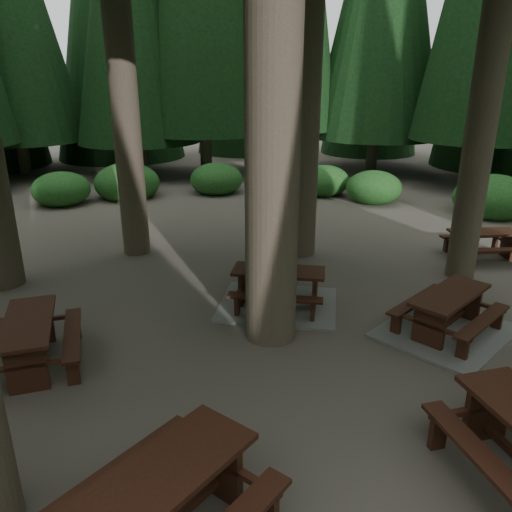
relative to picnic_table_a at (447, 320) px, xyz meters
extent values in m
plane|color=#534A43|center=(-3.76, 0.32, -0.25)|extent=(80.00, 80.00, 0.00)
cube|color=gray|center=(0.00, 0.00, -0.22)|extent=(2.82, 2.72, 0.05)
cube|color=#361C10|center=(0.00, 0.00, 0.47)|extent=(1.80, 1.50, 0.06)
cube|color=#361C10|center=(-0.32, 0.48, 0.18)|extent=(1.56, 1.14, 0.05)
cube|color=#361C10|center=(0.32, -0.48, 0.18)|extent=(1.56, 1.14, 0.05)
cube|color=#361C10|center=(-0.57, -0.38, 0.10)|extent=(0.35, 0.48, 0.69)
cube|color=#361C10|center=(-0.57, -0.38, 0.15)|extent=(0.83, 1.19, 0.06)
cube|color=#361C10|center=(0.57, 0.38, 0.10)|extent=(0.35, 0.48, 0.69)
cube|color=#361C10|center=(0.57, 0.38, 0.15)|extent=(0.83, 1.19, 0.06)
cube|color=#361C10|center=(0.00, 0.00, -0.08)|extent=(1.23, 0.85, 0.08)
cube|color=#361C10|center=(-6.69, 0.33, 0.48)|extent=(0.87, 1.82, 0.06)
cube|color=#361C10|center=(-6.11, 0.39, 0.19)|extent=(0.43, 1.77, 0.05)
cube|color=#361C10|center=(-6.62, -0.37, 0.10)|extent=(0.54, 0.14, 0.70)
cube|color=#361C10|center=(-6.62, -0.37, 0.16)|extent=(1.41, 0.23, 0.06)
cube|color=#361C10|center=(-6.77, 1.03, 0.10)|extent=(0.54, 0.14, 0.70)
cube|color=#361C10|center=(-6.77, 1.03, 0.16)|extent=(1.41, 0.23, 0.06)
cube|color=#361C10|center=(-6.69, 0.33, -0.07)|extent=(0.24, 1.46, 0.08)
cube|color=gray|center=(-2.56, 1.61, -0.22)|extent=(2.68, 2.46, 0.05)
cube|color=#361C10|center=(-2.56, 1.61, 0.47)|extent=(1.84, 1.22, 0.06)
cube|color=#361C10|center=(-2.36, 2.14, 0.18)|extent=(1.69, 0.82, 0.05)
cube|color=#361C10|center=(-2.76, 1.07, 0.18)|extent=(1.69, 0.82, 0.05)
cube|color=#361C10|center=(-3.20, 1.85, 0.10)|extent=(0.25, 0.52, 0.68)
cube|color=#361C10|center=(-3.20, 1.85, 0.15)|extent=(0.55, 1.32, 0.06)
cube|color=#361C10|center=(-1.92, 1.37, 0.10)|extent=(0.25, 0.52, 0.68)
cube|color=#361C10|center=(-1.92, 1.37, 0.15)|extent=(0.55, 1.32, 0.06)
cube|color=#361C10|center=(-2.56, 1.61, -0.08)|extent=(1.36, 0.57, 0.08)
cube|color=#361C10|center=(2.85, 3.18, 0.41)|extent=(1.64, 0.80, 0.05)
cube|color=#361C10|center=(2.92, 3.71, 0.15)|extent=(1.59, 0.41, 0.04)
cube|color=#361C10|center=(2.79, 2.66, 0.15)|extent=(1.59, 0.41, 0.04)
cube|color=#361C10|center=(2.22, 3.26, 0.07)|extent=(0.13, 0.49, 0.63)
cube|color=#361C10|center=(2.22, 3.26, 0.12)|extent=(0.23, 1.27, 0.05)
cube|color=#361C10|center=(3.48, 3.11, 0.07)|extent=(0.13, 0.49, 0.63)
cube|color=#361C10|center=(3.48, 3.11, 0.12)|extent=(0.23, 1.27, 0.05)
cube|color=#361C10|center=(2.85, 3.18, -0.09)|extent=(1.31, 0.23, 0.07)
cube|color=#361C10|center=(-4.87, -3.21, 0.57)|extent=(1.98, 1.85, 0.07)
cube|color=#361C10|center=(-5.29, -2.72, 0.24)|extent=(1.66, 1.48, 0.05)
cube|color=#361C10|center=(-4.27, -2.70, 0.14)|extent=(0.46, 0.51, 0.78)
cube|color=#361C10|center=(-4.27, -2.70, 0.21)|extent=(1.09, 1.25, 0.07)
cube|color=#361C10|center=(-1.61, -3.29, 0.23)|extent=(0.37, 1.93, 0.05)
cube|color=#361C10|center=(-1.01, -2.48, 0.14)|extent=(0.59, 0.12, 0.77)
cube|color=#361C10|center=(-1.01, -2.48, 0.20)|extent=(1.55, 0.17, 0.06)
ellipsoid|color=#1E531C|center=(5.68, 6.77, 0.15)|extent=(2.42, 2.42, 1.49)
ellipsoid|color=#1E531C|center=(2.67, 9.01, 0.15)|extent=(1.90, 1.90, 1.17)
ellipsoid|color=#1E531C|center=(1.38, 10.49, 0.15)|extent=(1.84, 1.84, 1.13)
ellipsoid|color=#1E531C|center=(-2.46, 11.57, 0.15)|extent=(1.95, 1.95, 1.20)
ellipsoid|color=#1E531C|center=(-5.70, 11.53, 0.15)|extent=(2.31, 2.31, 1.42)
ellipsoid|color=#1E531C|center=(-7.86, 10.88, 0.15)|extent=(1.93, 1.93, 1.19)
camera|label=1|loc=(-4.71, -6.78, 3.92)|focal=35.00mm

